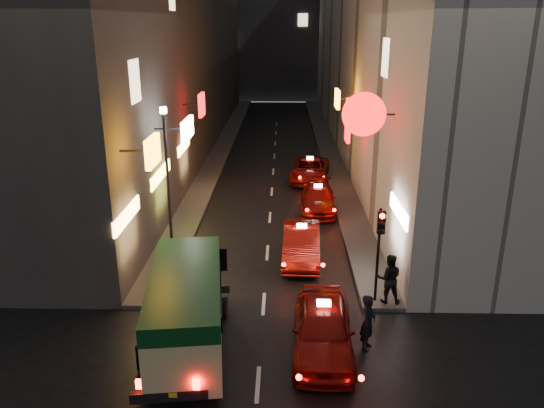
# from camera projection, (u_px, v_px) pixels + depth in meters

# --- Properties ---
(building_left) EXTENTS (7.55, 52.05, 18.00)m
(building_left) POSITION_uv_depth(u_px,v_px,m) (171.00, 31.00, 40.46)
(building_left) COLOR #393634
(building_left) RESTS_ON ground
(building_right) EXTENTS (8.05, 52.00, 18.00)m
(building_right) POSITION_uv_depth(u_px,v_px,m) (381.00, 32.00, 40.14)
(building_right) COLOR #A8A29A
(building_right) RESTS_ON ground
(building_far) EXTENTS (30.00, 10.00, 22.00)m
(building_far) POSITION_uv_depth(u_px,v_px,m) (279.00, 12.00, 69.94)
(building_far) COLOR #36363B
(building_far) RESTS_ON ground
(sidewalk_left) EXTENTS (1.50, 52.00, 0.15)m
(sidewalk_left) POSITION_uv_depth(u_px,v_px,m) (223.00, 146.00, 43.28)
(sidewalk_left) COLOR #43403E
(sidewalk_left) RESTS_ON ground
(sidewalk_right) EXTENTS (1.50, 52.00, 0.15)m
(sidewalk_right) POSITION_uv_depth(u_px,v_px,m) (327.00, 147.00, 43.11)
(sidewalk_right) COLOR #43403E
(sidewalk_right) RESTS_ON ground
(minibus) EXTENTS (2.76, 6.09, 2.52)m
(minibus) POSITION_uv_depth(u_px,v_px,m) (186.00, 302.00, 15.99)
(minibus) COLOR beige
(minibus) RESTS_ON ground
(taxi_near) EXTENTS (2.59, 5.79, 1.98)m
(taxi_near) POSITION_uv_depth(u_px,v_px,m) (323.00, 325.00, 16.09)
(taxi_near) COLOR maroon
(taxi_near) RESTS_ON ground
(taxi_second) EXTENTS (2.37, 5.36, 1.85)m
(taxi_second) POSITION_uv_depth(u_px,v_px,m) (301.00, 241.00, 22.45)
(taxi_second) COLOR maroon
(taxi_second) RESTS_ON ground
(taxi_third) EXTENTS (2.13, 4.85, 1.69)m
(taxi_third) POSITION_uv_depth(u_px,v_px,m) (318.00, 197.00, 28.40)
(taxi_third) COLOR maroon
(taxi_third) RESTS_ON ground
(taxi_far) EXTENTS (2.74, 5.28, 1.77)m
(taxi_far) POSITION_uv_depth(u_px,v_px,m) (310.00, 168.00, 33.94)
(taxi_far) COLOR maroon
(taxi_far) RESTS_ON ground
(pedestrian_crossing) EXTENTS (0.68, 0.80, 2.06)m
(pedestrian_crossing) POSITION_uv_depth(u_px,v_px,m) (368.00, 319.00, 16.16)
(pedestrian_crossing) COLOR black
(pedestrian_crossing) RESTS_ON ground
(pedestrian_sidewalk) EXTENTS (0.81, 0.54, 2.07)m
(pedestrian_sidewalk) POSITION_uv_depth(u_px,v_px,m) (389.00, 275.00, 18.61)
(pedestrian_sidewalk) COLOR black
(pedestrian_sidewalk) RESTS_ON sidewalk_right
(traffic_light) EXTENTS (0.26, 0.43, 3.50)m
(traffic_light) POSITION_uv_depth(u_px,v_px,m) (380.00, 236.00, 18.11)
(traffic_light) COLOR black
(traffic_light) RESTS_ON sidewalk_right
(lamp_post) EXTENTS (0.28, 0.28, 6.22)m
(lamp_post) POSITION_uv_depth(u_px,v_px,m) (167.00, 171.00, 22.23)
(lamp_post) COLOR black
(lamp_post) RESTS_ON sidewalk_left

